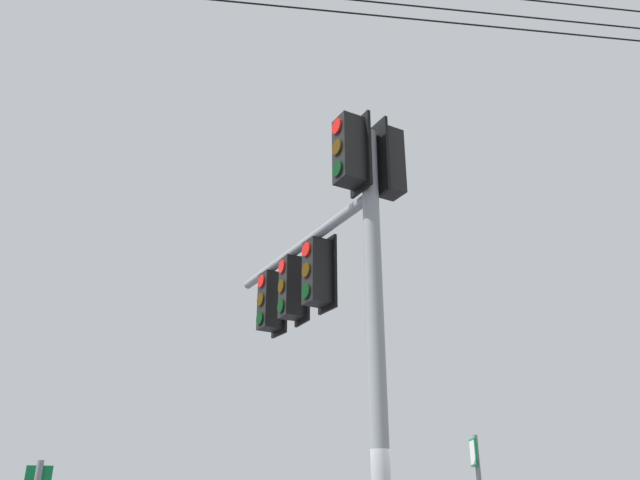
# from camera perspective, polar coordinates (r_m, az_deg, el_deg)

# --- Properties ---
(signal_mast_assembly) EXTENTS (4.01, 1.03, 6.48)m
(signal_mast_assembly) POSITION_cam_1_polar(r_m,az_deg,el_deg) (7.86, 1.20, -3.46)
(signal_mast_assembly) COLOR gray
(signal_mast_assembly) RESTS_ON ground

